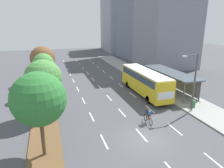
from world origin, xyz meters
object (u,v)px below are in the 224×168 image
Objects in this scene: bus_shelter at (170,79)px; median_tree_nearest at (39,99)px; bus at (144,80)px; median_tree_third at (43,64)px; median_tree_second at (43,78)px; cyclist at (148,116)px; streetlight at (194,79)px; trash_bin at (193,104)px; median_tree_fourth at (43,58)px.

median_tree_nearest reaches higher than bus_shelter.
bus is 13.95m from median_tree_third.
cyclist is at bearing -24.84° from median_tree_second.
streetlight is at bearing 9.23° from cyclist.
bus_shelter is 13.51× the size of trash_bin.
median_tree_third is (-0.02, 6.97, 0.11)m from median_tree_second.
cyclist is 0.28× the size of median_tree_nearest.
median_tree_second is 17.19m from trash_bin.
median_tree_fourth is at bearing 143.04° from bus.
median_tree_second is (0.24, 6.97, -0.23)m from median_tree_nearest.
median_tree_third is at bearing -88.49° from median_tree_fourth.
cyclist is 0.30× the size of median_tree_fourth.
streetlight reaches higher than median_tree_third.
median_tree_fourth is (-13.54, 10.19, 2.13)m from bus.
median_tree_second reaches higher than median_tree_fourth.
median_tree_nearest is at bearing -141.74° from bus.
streetlight is at bearing -34.17° from median_tree_third.
median_tree_nearest is 17.76m from trash_bin.
median_tree_nearest is 1.11× the size of median_tree_third.
cyclist is 0.28× the size of streetlight.
bus is at bearing 66.46° from cyclist.
median_tree_nearest reaches higher than median_tree_fourth.
median_tree_third reaches higher than bus.
median_tree_nearest is at bearing -91.97° from median_tree_second.
median_tree_third is (0.22, 13.93, -0.12)m from median_tree_nearest.
trash_bin is (-1.08, -6.67, -1.29)m from bus_shelter.
median_tree_nearest reaches higher than median_tree_second.
median_tree_second is 13.94m from median_tree_fourth.
cyclist is at bearing -61.66° from median_tree_fourth.
median_tree_second reaches higher than trash_bin.
median_tree_third is 6.97m from median_tree_fourth.
bus_shelter is at bearing 46.89° from cyclist.
bus_shelter is 1.77× the size of streetlight.
bus_shelter reaches higher than cyclist.
median_tree_second is (-9.75, 4.51, 3.56)m from cyclist.
median_tree_fourth reaches higher than trash_bin.
median_tree_nearest is at bearing -167.85° from streetlight.
median_tree_second is at bearing 170.50° from trash_bin.
bus_shelter is 4.29m from bus.
median_tree_nearest is 13.94m from median_tree_third.
cyclist is 11.32m from median_tree_second.
median_tree_third is at bearing 89.09° from median_tree_nearest.
bus is 1.74× the size of streetlight.
streetlight is (-2.11, -7.48, 2.02)m from bus_shelter.
median_tree_fourth is (0.04, 20.90, -0.39)m from median_tree_nearest.
bus is at bearing 15.68° from median_tree_second.
trash_bin is (16.78, 4.20, -4.01)m from median_tree_nearest.
median_tree_third is at bearing 170.14° from bus_shelter.
median_tree_third reaches higher than trash_bin.
median_tree_second reaches higher than bus_shelter.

